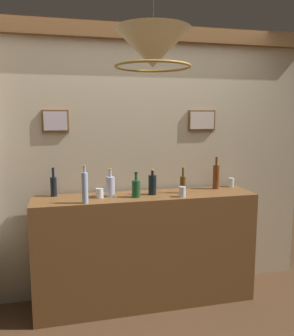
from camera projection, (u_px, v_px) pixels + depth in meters
name	position (u px, v px, depth m)	size (l,w,h in m)	color
panelled_rear_partition	(138.00, 154.00, 3.34)	(3.42, 0.15, 2.52)	#BCAD8E
bar_shelf_unit	(146.00, 249.00, 3.18)	(1.96, 0.44, 1.00)	brown
liquor_bottle_sherry	(136.00, 188.00, 3.02)	(0.07, 0.07, 0.22)	#1A4D26
liquor_bottle_bourbon	(152.00, 184.00, 3.12)	(0.07, 0.07, 0.23)	black
liquor_bottle_rye	(85.00, 187.00, 2.80)	(0.05, 0.05, 0.31)	#A1B8DD
liquor_bottle_gin	(110.00, 186.00, 3.04)	(0.08, 0.08, 0.24)	#AFB9D6
liquor_bottle_vodka	(183.00, 184.00, 3.18)	(0.05, 0.05, 0.24)	#583715
liquor_bottle_tequila	(216.00, 176.00, 3.36)	(0.06, 0.06, 0.31)	brown
liquor_bottle_scotch	(54.00, 186.00, 3.05)	(0.05, 0.05, 0.25)	black
glass_tumbler_rocks	(231.00, 182.00, 3.47)	(0.06, 0.06, 0.09)	silver
glass_tumbler_highball	(100.00, 193.00, 3.00)	(0.07, 0.07, 0.08)	silver
glass_tumbler_shot	(182.00, 192.00, 3.03)	(0.06, 0.06, 0.09)	silver
pendant_lamp	(153.00, 49.00, 2.10)	(0.47, 0.47, 0.57)	beige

